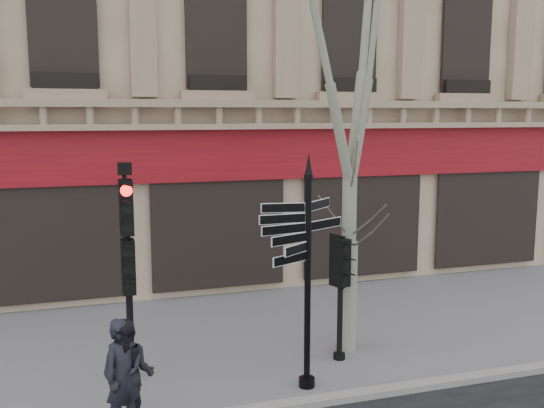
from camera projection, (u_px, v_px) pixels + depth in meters
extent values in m
plane|color=slate|center=(278.00, 371.00, 10.93)|extent=(80.00, 80.00, 0.00)
cube|color=gray|center=(304.00, 403.00, 9.60)|extent=(80.00, 0.25, 0.12)
cube|color=maroon|center=(218.00, 155.00, 15.01)|extent=(28.00, 0.25, 1.30)
cube|color=#8E775C|center=(219.00, 115.00, 14.65)|extent=(28.00, 0.35, 0.74)
cylinder|color=black|center=(308.00, 286.00, 10.07)|extent=(0.11, 0.11, 3.54)
cylinder|color=black|center=(307.00, 382.00, 10.32)|extent=(0.28, 0.28, 0.16)
cone|color=black|center=(309.00, 163.00, 9.77)|extent=(0.12, 0.12, 0.35)
cylinder|color=black|center=(129.00, 282.00, 10.42)|extent=(0.12, 0.12, 3.49)
cylinder|color=black|center=(132.00, 374.00, 10.67)|extent=(0.26, 0.26, 0.14)
cube|color=black|center=(128.00, 266.00, 10.38)|extent=(0.43, 0.31, 0.95)
cube|color=black|center=(126.00, 207.00, 10.23)|extent=(0.43, 0.31, 0.95)
sphere|color=#FF0C05|center=(125.00, 192.00, 10.19)|extent=(0.20, 0.20, 0.20)
cube|color=black|center=(125.00, 168.00, 10.13)|extent=(0.23, 0.28, 0.20)
cylinder|color=black|center=(340.00, 299.00, 11.32)|extent=(0.11, 0.11, 2.33)
cylinder|color=black|center=(339.00, 356.00, 11.48)|extent=(0.24, 0.24, 0.13)
cube|color=black|center=(341.00, 262.00, 11.21)|extent=(0.46, 0.39, 0.89)
cylinder|color=gray|center=(348.00, 297.00, 11.75)|extent=(0.36, 0.36, 2.18)
cylinder|color=gray|center=(349.00, 211.00, 11.50)|extent=(0.28, 0.28, 1.39)
imported|color=black|center=(124.00, 376.00, 8.77)|extent=(0.74, 0.67, 1.70)
imported|color=black|center=(128.00, 376.00, 8.79)|extent=(0.98, 0.87, 1.68)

